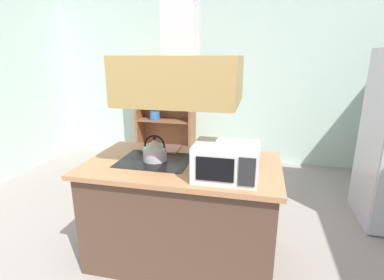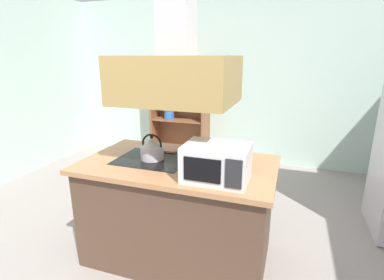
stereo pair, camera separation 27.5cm
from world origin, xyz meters
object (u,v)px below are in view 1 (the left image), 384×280
(kettle, at_px, (155,150))
(microwave, at_px, (226,161))
(fruit_bowl, at_px, (213,151))
(cutting_board, at_px, (162,148))
(dish_cabinet, at_px, (166,115))

(kettle, distance_m, microwave, 0.68)
(kettle, xyz_separation_m, fruit_bowl, (0.46, 0.23, -0.05))
(microwave, bearing_deg, cutting_board, 140.66)
(kettle, relative_size, cutting_board, 0.66)
(kettle, bearing_deg, dish_cabinet, 105.98)
(cutting_board, xyz_separation_m, microwave, (0.68, -0.55, 0.12))
(dish_cabinet, relative_size, fruit_bowl, 6.36)
(microwave, xyz_separation_m, fruit_bowl, (-0.17, 0.47, -0.08))
(microwave, relative_size, fruit_bowl, 1.69)
(dish_cabinet, height_order, cutting_board, dish_cabinet)
(cutting_board, relative_size, microwave, 0.74)
(dish_cabinet, xyz_separation_m, kettle, (0.73, -2.53, 0.23))
(kettle, height_order, cutting_board, kettle)
(dish_cabinet, xyz_separation_m, cutting_board, (0.68, -2.22, 0.14))
(microwave, bearing_deg, fruit_bowl, 110.20)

